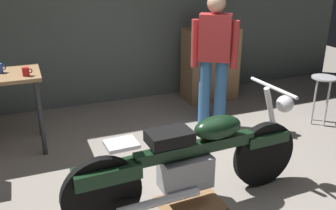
{
  "coord_description": "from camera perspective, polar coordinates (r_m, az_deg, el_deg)",
  "views": [
    {
      "loc": [
        -1.32,
        -2.52,
        2.0
      ],
      "look_at": [
        -0.04,
        0.7,
        0.65
      ],
      "focal_mm": 39.14,
      "sensor_mm": 36.0,
      "label": 1
    }
  ],
  "objects": [
    {
      "name": "ground_plane",
      "position": [
        3.48,
        5.06,
        -13.91
      ],
      "size": [
        12.0,
        12.0,
        0.0
      ],
      "primitive_type": "plane",
      "color": "gray"
    },
    {
      "name": "shop_stool",
      "position": [
        5.13,
        22.99,
        2.53
      ],
      "size": [
        0.32,
        0.32,
        0.64
      ],
      "color": "#B2B2B7",
      "rests_on": "ground_plane"
    },
    {
      "name": "motorcycle",
      "position": [
        3.13,
        3.9,
        -8.39
      ],
      "size": [
        2.19,
        0.6,
        1.0
      ],
      "rotation": [
        0.0,
        0.0,
        0.04
      ],
      "color": "black",
      "rests_on": "ground_plane"
    },
    {
      "name": "mug_red_diner",
      "position": [
        4.08,
        -21.25,
        4.87
      ],
      "size": [
        0.1,
        0.07,
        0.09
      ],
      "color": "red",
      "rests_on": "workbench"
    },
    {
      "name": "wooden_dresser",
      "position": [
        5.67,
        6.59,
        6.31
      ],
      "size": [
        0.8,
        0.47,
        1.1
      ],
      "color": "#99724C",
      "rests_on": "ground_plane"
    },
    {
      "name": "person_standing",
      "position": [
        4.55,
        7.18,
        7.46
      ],
      "size": [
        0.49,
        0.39,
        1.67
      ],
      "rotation": [
        0.0,
        0.0,
        2.57
      ],
      "color": "#34659C",
      "rests_on": "ground_plane"
    },
    {
      "name": "drip_tray",
      "position": [
        3.37,
        3.45,
        -14.99
      ],
      "size": [
        0.56,
        0.4,
        0.01
      ],
      "primitive_type": "cube",
      "color": "olive",
      "rests_on": "ground_plane"
    }
  ]
}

